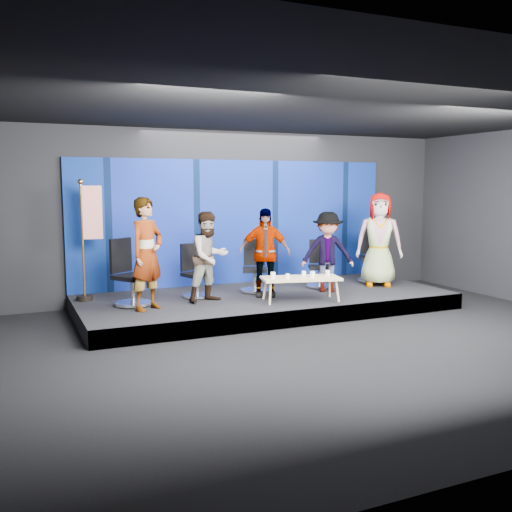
% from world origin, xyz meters
% --- Properties ---
extents(ground, '(10.00, 10.00, 0.00)m').
position_xyz_m(ground, '(0.00, 0.00, 0.00)').
color(ground, black).
rests_on(ground, ground).
extents(room_walls, '(10.02, 8.02, 3.51)m').
position_xyz_m(room_walls, '(0.00, 0.00, 2.43)').
color(room_walls, black).
rests_on(room_walls, ground).
extents(riser, '(7.00, 3.00, 0.30)m').
position_xyz_m(riser, '(0.00, 2.50, 0.15)').
color(riser, black).
rests_on(riser, ground).
extents(backdrop, '(7.00, 0.08, 2.60)m').
position_xyz_m(backdrop, '(0.00, 3.95, 1.60)').
color(backdrop, navy).
rests_on(backdrop, riser).
extents(chair_a, '(0.91, 0.91, 1.16)m').
position_xyz_m(chair_a, '(-2.58, 2.52, 0.68)').
color(chair_a, silver).
rests_on(chair_a, riser).
extents(panelist_a, '(0.82, 0.76, 1.88)m').
position_xyz_m(panelist_a, '(-2.37, 2.05, 1.24)').
color(panelist_a, black).
rests_on(panelist_a, riser).
extents(chair_b, '(0.69, 0.69, 1.00)m').
position_xyz_m(chair_b, '(-1.31, 2.76, 0.63)').
color(chair_b, silver).
rests_on(chair_b, riser).
extents(panelist_b, '(0.92, 0.80, 1.62)m').
position_xyz_m(panelist_b, '(-1.21, 2.27, 1.11)').
color(panelist_b, black).
rests_on(panelist_b, riser).
extents(chair_c, '(0.75, 0.75, 1.02)m').
position_xyz_m(chair_c, '(-0.08, 2.83, 0.64)').
color(chair_c, silver).
rests_on(chair_c, riser).
extents(panelist_c, '(1.05, 0.74, 1.66)m').
position_xyz_m(panelist_c, '(-0.10, 2.33, 1.13)').
color(panelist_c, black).
rests_on(panelist_c, riser).
extents(chair_d, '(0.72, 0.72, 0.97)m').
position_xyz_m(chair_d, '(1.34, 2.75, 0.62)').
color(chair_d, silver).
rests_on(chair_d, riser).
extents(panelist_d, '(1.16, 0.95, 1.57)m').
position_xyz_m(panelist_d, '(1.23, 2.26, 1.08)').
color(panelist_d, black).
rests_on(panelist_d, riser).
extents(chair_e, '(0.92, 0.92, 1.19)m').
position_xyz_m(chair_e, '(2.75, 2.88, 0.69)').
color(chair_e, silver).
rests_on(chair_e, riser).
extents(panelist_e, '(1.12, 1.01, 1.93)m').
position_xyz_m(panelist_e, '(2.55, 2.40, 1.26)').
color(panelist_e, black).
rests_on(panelist_e, riser).
extents(coffee_table, '(1.50, 0.90, 0.43)m').
position_xyz_m(coffee_table, '(0.32, 1.66, 0.70)').
color(coffee_table, tan).
rests_on(coffee_table, riser).
extents(mug_a, '(0.09, 0.09, 0.10)m').
position_xyz_m(mug_a, '(-0.17, 1.80, 0.78)').
color(mug_a, silver).
rests_on(mug_a, coffee_table).
extents(mug_b, '(0.07, 0.07, 0.09)m').
position_xyz_m(mug_b, '(0.02, 1.61, 0.78)').
color(mug_b, silver).
rests_on(mug_b, coffee_table).
extents(mug_c, '(0.08, 0.08, 0.09)m').
position_xyz_m(mug_c, '(0.43, 1.76, 0.78)').
color(mug_c, silver).
rests_on(mug_c, coffee_table).
extents(mug_d, '(0.09, 0.09, 0.11)m').
position_xyz_m(mug_d, '(0.51, 1.57, 0.78)').
color(mug_d, silver).
rests_on(mug_d, coffee_table).
extents(mug_e, '(0.08, 0.08, 0.10)m').
position_xyz_m(mug_e, '(0.87, 1.65, 0.78)').
color(mug_e, silver).
rests_on(mug_e, coffee_table).
extents(flag_stand, '(0.50, 0.29, 2.19)m').
position_xyz_m(flag_stand, '(-3.14, 3.27, 1.46)').
color(flag_stand, black).
rests_on(flag_stand, riser).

